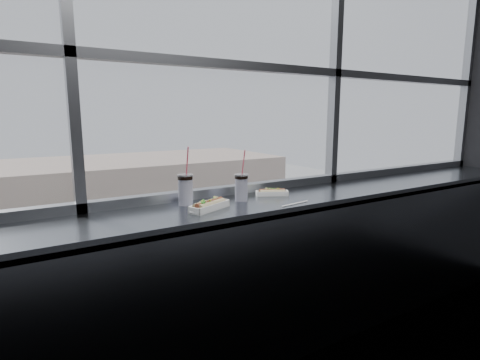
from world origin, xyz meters
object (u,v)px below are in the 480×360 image
hotdog_tray_left (210,205)px  hotdog_tray_right (272,192)px  car_far_c (203,258)px  car_far_b (90,284)px  loose_straw (295,204)px  wrapper (198,211)px  soda_cup_right (241,186)px  tree_center (77,241)px  soda_cup_left (186,188)px  car_near_d (218,312)px  car_near_e (280,292)px  pedestrian_c (137,254)px  tree_right (195,223)px

hotdog_tray_left → hotdog_tray_right: 0.58m
car_far_c → car_far_b: size_ratio=1.08×
loose_straw → car_far_c: bearing=57.9°
car_far_c → car_far_b: car_far_c is taller
wrapper → car_far_c: 29.14m
loose_straw → hotdog_tray_right: bearing=75.6°
car_far_b → soda_cup_right: bearing=-178.1°
hotdog_tray_right → tree_center: bearing=112.2°
tree_center → wrapper: bearing=-95.5°
hotdog_tray_right → tree_center: (2.06, 28.20, -9.07)m
car_far_c → tree_center: 9.93m
soda_cup_left → car_far_c: (11.57, 24.14, -11.07)m
soda_cup_left → loose_straw: bearing=-30.7°
car_near_d → car_far_c: car_far_c is taller
soda_cup_left → wrapper: size_ratio=3.74×
wrapper → tree_center: 29.91m
hotdog_tray_left → soda_cup_left: size_ratio=0.80×
hotdog_tray_left → tree_center: 29.87m
hotdog_tray_right → car_near_d: hotdog_tray_right is taller
soda_cup_left → car_near_e: (13.33, 16.14, -11.07)m
wrapper → car_near_e: bearing=50.8°
loose_straw → car_far_b: bearing=76.8°
car_near_e → pedestrian_c: 13.48m
soda_cup_left → wrapper: 0.26m
car_far_c → pedestrian_c: (-4.24, 4.08, -0.10)m
car_near_d → car_far_c: 8.51m
soda_cup_left → pedestrian_c: bearing=75.4°
loose_straw → car_far_c: (10.98, 24.50, -10.96)m
tree_right → wrapper: bearing=-114.2°
car_far_b → pedestrian_c: bearing=-40.1°
soda_cup_right → car_far_c: 28.90m
car_near_e → tree_right: 12.16m
car_near_d → tree_right: bearing=-23.5°
hotdog_tray_right → pedestrian_c: 31.11m
car_far_c → pedestrian_c: size_ratio=3.25×
car_near_e → tree_right: size_ratio=1.47×
car_far_c → tree_right: 4.55m
car_near_d → hotdog_tray_left: bearing=147.2°
soda_cup_right → tree_right: size_ratio=0.08×
car_near_e → tree_right: tree_right is taller
soda_cup_right → car_far_b: size_ratio=0.06×
loose_straw → wrapper: (-0.63, 0.12, 0.01)m
hotdog_tray_right → soda_cup_right: (-0.27, -0.03, 0.08)m
tree_right → car_near_d: bearing=-108.5°
tree_right → tree_center: bearing=-180.0°
tree_right → car_far_c: bearing=-105.8°
wrapper → car_near_d: (8.71, 16.38, -11.05)m
soda_cup_left → car_near_d: soda_cup_left is taller
tree_center → tree_right: bearing=0.0°
loose_straw → car_near_d: 21.44m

